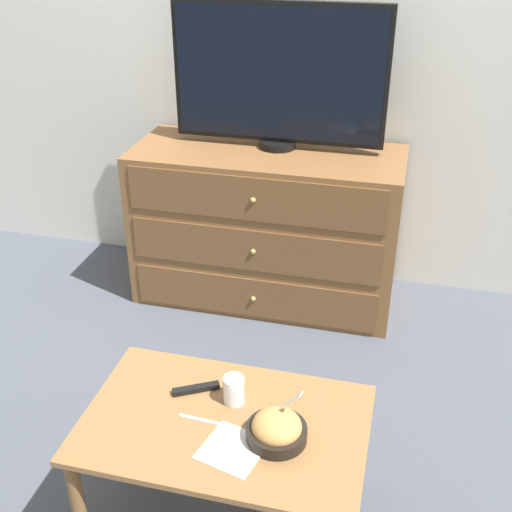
# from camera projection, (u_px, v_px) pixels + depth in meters

# --- Properties ---
(ground_plane) EXTENTS (12.00, 12.00, 0.00)m
(ground_plane) POSITION_uv_depth(u_px,v_px,m) (284.00, 266.00, 3.50)
(ground_plane) COLOR #474C56
(wall_back) EXTENTS (12.00, 0.05, 2.60)m
(wall_back) POSITION_uv_depth(u_px,v_px,m) (291.00, 14.00, 2.89)
(wall_back) COLOR silver
(wall_back) RESTS_ON ground_plane
(dresser) EXTENTS (1.24, 0.53, 0.75)m
(dresser) POSITION_uv_depth(u_px,v_px,m) (267.00, 226.00, 3.08)
(dresser) COLOR brown
(dresser) RESTS_ON ground_plane
(tv) EXTENTS (0.95, 0.16, 0.64)m
(tv) POSITION_uv_depth(u_px,v_px,m) (279.00, 76.00, 2.79)
(tv) COLOR black
(tv) RESTS_ON dresser
(coffee_table) EXTENTS (0.85, 0.54, 0.38)m
(coffee_table) POSITION_uv_depth(u_px,v_px,m) (225.00, 435.00, 1.95)
(coffee_table) COLOR olive
(coffee_table) RESTS_ON ground_plane
(takeout_bowl) EXTENTS (0.18, 0.18, 0.18)m
(takeout_bowl) POSITION_uv_depth(u_px,v_px,m) (277.00, 429.00, 1.84)
(takeout_bowl) COLOR black
(takeout_bowl) RESTS_ON coffee_table
(drink_cup) EXTENTS (0.07, 0.07, 0.09)m
(drink_cup) POSITION_uv_depth(u_px,v_px,m) (234.00, 391.00, 1.98)
(drink_cup) COLOR beige
(drink_cup) RESTS_ON coffee_table
(napkin) EXTENTS (0.20, 0.20, 0.00)m
(napkin) POSITION_uv_depth(u_px,v_px,m) (232.00, 449.00, 1.82)
(napkin) COLOR white
(napkin) RESTS_ON coffee_table
(knife) EXTENTS (0.17, 0.02, 0.01)m
(knife) POSITION_uv_depth(u_px,v_px,m) (206.00, 421.00, 1.92)
(knife) COLOR white
(knife) RESTS_ON coffee_table
(remote_control) EXTENTS (0.14, 0.10, 0.02)m
(remote_control) POSITION_uv_depth(u_px,v_px,m) (196.00, 389.00, 2.03)
(remote_control) COLOR black
(remote_control) RESTS_ON coffee_table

